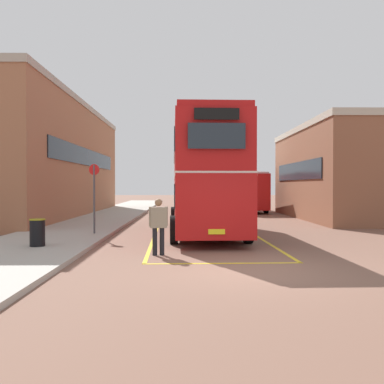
{
  "coord_description": "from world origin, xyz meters",
  "views": [
    {
      "loc": [
        -1.45,
        -10.51,
        2.07
      ],
      "look_at": [
        -1.15,
        11.97,
        1.73
      ],
      "focal_mm": 41.07,
      "sensor_mm": 36.0,
      "label": 1
    }
  ],
  "objects_px": {
    "single_deck_bus": "(243,191)",
    "pedestrian_boarding": "(158,223)",
    "bus_stop_sign": "(94,192)",
    "litter_bin": "(37,232)",
    "double_decker_bus": "(205,175)"
  },
  "relations": [
    {
      "from": "single_deck_bus",
      "to": "pedestrian_boarding",
      "type": "relative_size",
      "value": 5.02
    },
    {
      "from": "single_deck_bus",
      "to": "pedestrian_boarding",
      "type": "height_order",
      "value": "single_deck_bus"
    },
    {
      "from": "pedestrian_boarding",
      "to": "bus_stop_sign",
      "type": "distance_m",
      "value": 5.57
    },
    {
      "from": "pedestrian_boarding",
      "to": "litter_bin",
      "type": "xyz_separation_m",
      "value": [
        -3.89,
        0.98,
        -0.39
      ]
    },
    {
      "from": "bus_stop_sign",
      "to": "pedestrian_boarding",
      "type": "bearing_deg",
      "value": -58.54
    },
    {
      "from": "litter_bin",
      "to": "pedestrian_boarding",
      "type": "bearing_deg",
      "value": -14.1
    },
    {
      "from": "single_deck_bus",
      "to": "litter_bin",
      "type": "bearing_deg",
      "value": -114.05
    },
    {
      "from": "single_deck_bus",
      "to": "pedestrian_boarding",
      "type": "xyz_separation_m",
      "value": [
        -5.34,
        -21.65,
        -0.67
      ]
    },
    {
      "from": "pedestrian_boarding",
      "to": "litter_bin",
      "type": "bearing_deg",
      "value": 165.9
    },
    {
      "from": "single_deck_bus",
      "to": "pedestrian_boarding",
      "type": "bearing_deg",
      "value": -103.84
    },
    {
      "from": "single_deck_bus",
      "to": "bus_stop_sign",
      "type": "relative_size",
      "value": 3.03
    },
    {
      "from": "single_deck_bus",
      "to": "bus_stop_sign",
      "type": "xyz_separation_m",
      "value": [
        -8.21,
        -16.96,
        0.17
      ]
    },
    {
      "from": "double_decker_bus",
      "to": "litter_bin",
      "type": "xyz_separation_m",
      "value": [
        -5.51,
        -4.74,
        -1.94
      ]
    },
    {
      "from": "double_decker_bus",
      "to": "litter_bin",
      "type": "relative_size",
      "value": 11.87
    },
    {
      "from": "pedestrian_boarding",
      "to": "double_decker_bus",
      "type": "bearing_deg",
      "value": 74.24
    }
  ]
}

